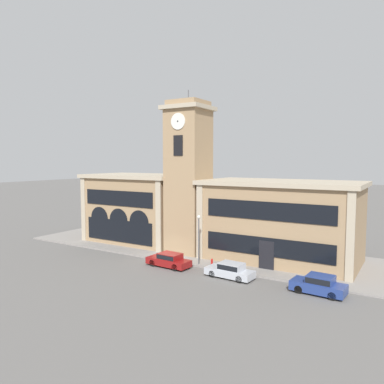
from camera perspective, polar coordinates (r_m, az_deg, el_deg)
The scene contains 10 objects.
ground_plane at distance 40.21m, azimuth -4.07°, elevation -10.53°, with size 300.00×300.00×0.00m, color #605E5B.
sidewalk_kerb at distance 45.31m, azimuth 0.61°, elevation -8.66°, with size 44.08×12.62×0.15m.
clock_tower at distance 42.65m, azimuth -0.55°, elevation 2.22°, with size 4.84×4.84×18.51m.
town_hall_left_wing at distance 49.72m, azimuth -8.01°, elevation -2.38°, with size 13.58×8.78×8.84m.
town_hall_right_wing at distance 40.55m, azimuth 13.32°, elevation -4.31°, with size 16.37×8.78×8.53m.
parked_car_near at distance 38.09m, azimuth -3.52°, elevation -10.26°, with size 4.70×2.09×1.40m.
parked_car_mid at distance 34.80m, azimuth 5.86°, elevation -11.75°, with size 4.57×2.05×1.41m.
parked_car_far at distance 32.37m, azimuth 18.79°, elevation -13.17°, with size 4.32×2.16×1.52m.
street_lamp at distance 37.89m, azimuth 1.04°, elevation -6.03°, with size 0.36×0.36×5.01m.
fire_hydrant at distance 37.51m, azimuth 3.05°, elevation -10.76°, with size 0.22×0.22×0.87m.
Camera 1 is at (22.54, -31.55, 10.65)m, focal length 35.00 mm.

